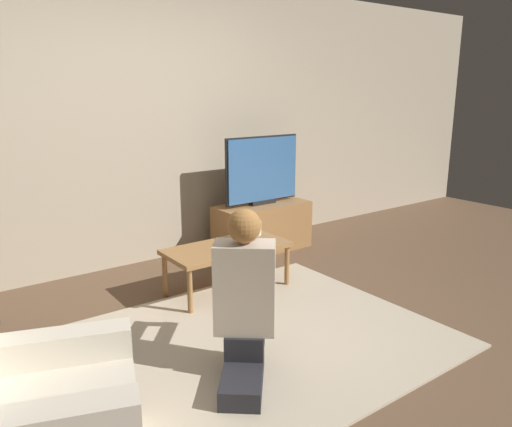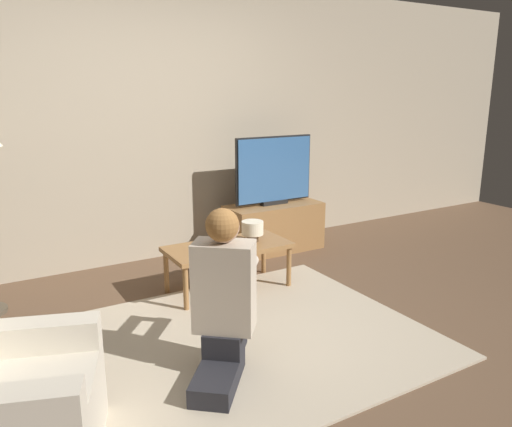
# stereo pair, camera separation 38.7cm
# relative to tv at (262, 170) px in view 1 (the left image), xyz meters

# --- Properties ---
(ground_plane) EXTENTS (10.00, 10.00, 0.00)m
(ground_plane) POSITION_rel_tv_xyz_m (-1.17, -1.52, -0.82)
(ground_plane) COLOR brown
(wall_back) EXTENTS (10.00, 0.06, 2.60)m
(wall_back) POSITION_rel_tv_xyz_m (-1.17, 0.41, 0.48)
(wall_back) COLOR tan
(wall_back) RESTS_ON ground_plane
(rug) EXTENTS (2.30, 1.91, 0.02)m
(rug) POSITION_rel_tv_xyz_m (-1.17, -1.52, -0.82)
(rug) COLOR #BCAD93
(rug) RESTS_ON ground_plane
(tv_stand) EXTENTS (0.98, 0.43, 0.48)m
(tv_stand) POSITION_rel_tv_xyz_m (0.00, -0.00, -0.58)
(tv_stand) COLOR olive
(tv_stand) RESTS_ON ground_plane
(tv) EXTENTS (0.85, 0.08, 0.68)m
(tv) POSITION_rel_tv_xyz_m (0.00, 0.00, 0.00)
(tv) COLOR black
(tv) RESTS_ON tv_stand
(coffee_table) EXTENTS (1.00, 0.48, 0.39)m
(coffee_table) POSITION_rel_tv_xyz_m (-0.89, -0.71, -0.48)
(coffee_table) COLOR olive
(coffee_table) RESTS_ON ground_plane
(person_kneeling) EXTENTS (0.71, 0.79, 0.97)m
(person_kneeling) POSITION_rel_tv_xyz_m (-1.47, -1.78, -0.34)
(person_kneeling) COLOR #232328
(person_kneeling) RESTS_ON rug
(table_lamp) EXTENTS (0.18, 0.18, 0.17)m
(table_lamp) POSITION_rel_tv_xyz_m (-0.66, -0.72, -0.33)
(table_lamp) COLOR #4C3823
(table_lamp) RESTS_ON coffee_table
(remote) EXTENTS (0.04, 0.15, 0.02)m
(remote) POSITION_rel_tv_xyz_m (-0.91, -0.81, -0.43)
(remote) COLOR black
(remote) RESTS_ON coffee_table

